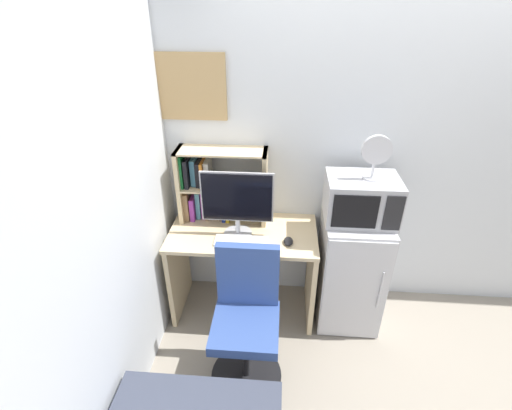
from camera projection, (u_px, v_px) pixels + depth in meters
name	position (u px, v px, depth m)	size (l,w,h in m)	color
wall_back	(437.00, 156.00, 2.67)	(6.40, 0.04, 2.60)	silver
wall_left	(42.00, 300.00, 1.41)	(0.04, 4.40, 2.60)	silver
desk	(244.00, 258.00, 2.88)	(1.11, 0.58, 0.77)	beige
hutch_bookshelf	(212.00, 187.00, 2.81)	(0.67, 0.23, 0.58)	beige
monitor	(237.00, 201.00, 2.59)	(0.52, 0.21, 0.50)	#B7B7BC
keyboard	(241.00, 242.00, 2.63)	(0.39, 0.14, 0.02)	silver
computer_mouse	(288.00, 241.00, 2.62)	(0.07, 0.11, 0.03)	black
mini_fridge	(350.00, 269.00, 2.85)	(0.47, 0.54, 0.93)	silver
microwave	(361.00, 199.00, 2.55)	(0.49, 0.37, 0.32)	#ADADB2
desk_fan	(376.00, 154.00, 2.37)	(0.20, 0.11, 0.31)	silver
desk_chair	(247.00, 325.00, 2.39)	(0.48, 0.48, 0.99)	black
wall_corkboard	(184.00, 87.00, 2.54)	(0.59, 0.02, 0.45)	tan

